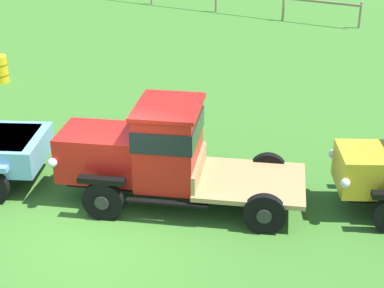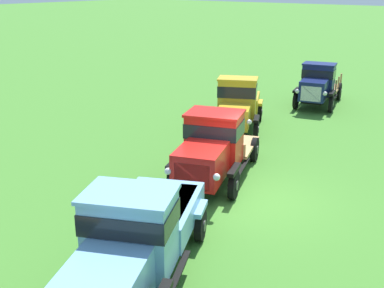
{
  "view_description": "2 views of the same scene",
  "coord_description": "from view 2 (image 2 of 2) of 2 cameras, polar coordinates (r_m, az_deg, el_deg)",
  "views": [
    {
      "loc": [
        6.36,
        -7.7,
        6.55
      ],
      "look_at": [
        0.55,
        2.68,
        1.0
      ],
      "focal_mm": 55.0,
      "sensor_mm": 36.0,
      "label": 1
    },
    {
      "loc": [
        -11.19,
        -6.47,
        6.05
      ],
      "look_at": [
        0.55,
        2.68,
        1.0
      ],
      "focal_mm": 45.0,
      "sensor_mm": 36.0,
      "label": 2
    }
  ],
  "objects": [
    {
      "name": "vintage_truck_midrow_center",
      "position": [
        14.86,
        2.37,
        -0.46
      ],
      "size": [
        5.52,
        3.42,
        2.24
      ],
      "color": "black",
      "rests_on": "ground"
    },
    {
      "name": "vintage_truck_second_in_line",
      "position": [
        10.13,
        -6.73,
        -10.87
      ],
      "size": [
        5.77,
        3.94,
        2.19
      ],
      "color": "black",
      "rests_on": "ground"
    },
    {
      "name": "vintage_truck_back_of_row",
      "position": [
        25.03,
        14.64,
        6.82
      ],
      "size": [
        4.86,
        2.79,
        2.19
      ],
      "color": "black",
      "rests_on": "ground"
    },
    {
      "name": "oil_drum_beside_row",
      "position": [
        25.22,
        4.78,
        5.78
      ],
      "size": [
        0.62,
        0.62,
        0.84
      ],
      "color": "red",
      "rests_on": "ground"
    },
    {
      "name": "ground_plane",
      "position": [
        14.27,
        7.17,
        -6.5
      ],
      "size": [
        240.0,
        240.0,
        0.0
      ],
      "primitive_type": "plane",
      "color": "#3D7528"
    },
    {
      "name": "vintage_truck_far_side",
      "position": [
        20.55,
        5.43,
        4.68
      ],
      "size": [
        4.69,
        3.44,
        2.28
      ],
      "color": "black",
      "rests_on": "ground"
    }
  ]
}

